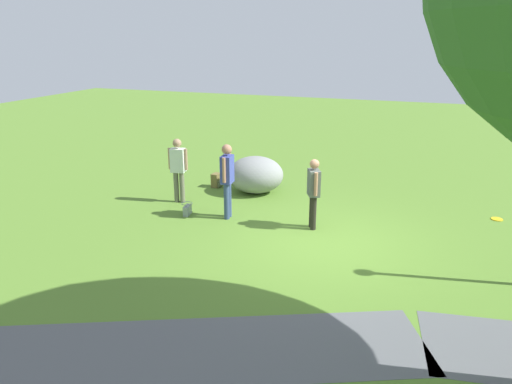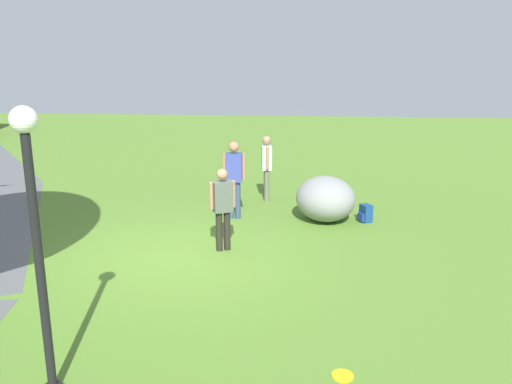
# 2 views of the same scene
# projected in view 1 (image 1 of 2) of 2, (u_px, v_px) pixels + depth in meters

# --- Properties ---
(ground_plane) EXTENTS (48.00, 48.00, 0.00)m
(ground_plane) POSITION_uv_depth(u_px,v_px,m) (325.00, 244.00, 10.47)
(ground_plane) COLOR #547C2B
(footpath_segment_mid) EXTENTS (7.97, 4.74, 0.01)m
(footpath_segment_mid) POSITION_uv_depth(u_px,v_px,m) (145.00, 352.00, 6.91)
(footpath_segment_mid) COLOR #56595B
(footpath_segment_mid) RESTS_ON ground
(lawn_boulder) EXTENTS (1.80, 1.65, 1.03)m
(lawn_boulder) POSITION_uv_depth(u_px,v_px,m) (256.00, 175.00, 13.67)
(lawn_boulder) COLOR gray
(lawn_boulder) RESTS_ON ground
(woman_with_handbag) EXTENTS (0.51, 0.29, 1.70)m
(woman_with_handbag) POSITION_uv_depth(u_px,v_px,m) (178.00, 166.00, 12.73)
(woman_with_handbag) COLOR #656950
(woman_with_handbag) RESTS_ON ground
(man_near_boulder) EXTENTS (0.37, 0.48, 1.63)m
(man_near_boulder) POSITION_uv_depth(u_px,v_px,m) (314.00, 189.00, 11.01)
(man_near_boulder) COLOR black
(man_near_boulder) RESTS_ON ground
(passerby_on_path) EXTENTS (0.26, 0.52, 1.81)m
(passerby_on_path) POSITION_uv_depth(u_px,v_px,m) (227.00, 175.00, 11.61)
(passerby_on_path) COLOR navy
(passerby_on_path) RESTS_ON ground
(handbag_on_grass) EXTENTS (0.31, 0.33, 0.31)m
(handbag_on_grass) POSITION_uv_depth(u_px,v_px,m) (187.00, 210.00, 12.07)
(handbag_on_grass) COLOR gray
(handbag_on_grass) RESTS_ON ground
(backpack_by_boulder) EXTENTS (0.34, 0.34, 0.40)m
(backpack_by_boulder) POSITION_uv_depth(u_px,v_px,m) (268.00, 177.00, 14.58)
(backpack_by_boulder) COLOR navy
(backpack_by_boulder) RESTS_ON ground
(spare_backpack_on_lawn) EXTENTS (0.28, 0.30, 0.40)m
(spare_backpack_on_lawn) POSITION_uv_depth(u_px,v_px,m) (216.00, 180.00, 14.25)
(spare_backpack_on_lawn) COLOR brown
(spare_backpack_on_lawn) RESTS_ON ground
(frisbee_on_grass) EXTENTS (0.27, 0.27, 0.02)m
(frisbee_on_grass) POSITION_uv_depth(u_px,v_px,m) (497.00, 219.00, 11.81)
(frisbee_on_grass) COLOR gold
(frisbee_on_grass) RESTS_ON ground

